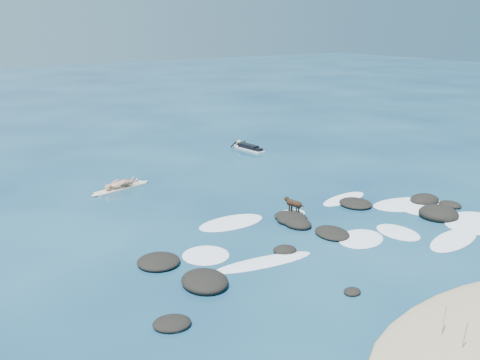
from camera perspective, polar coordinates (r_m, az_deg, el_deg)
ground at (r=19.97m, az=6.11°, el=-5.29°), size 160.00×160.00×0.00m
reef_rocks at (r=19.88m, az=9.50°, el=-5.20°), size 14.78×6.58×0.61m
breaking_foam at (r=21.09m, az=14.91°, el=-4.53°), size 12.54×7.46×0.12m
standing_surfer_rig at (r=24.89m, az=-12.68°, el=0.55°), size 3.05×1.11×1.75m
paddling_surfer_rig at (r=31.93m, az=0.84°, el=3.53°), size 1.17×2.65×0.46m
dog at (r=21.37m, az=5.70°, el=-2.49°), size 0.38×1.06×0.67m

